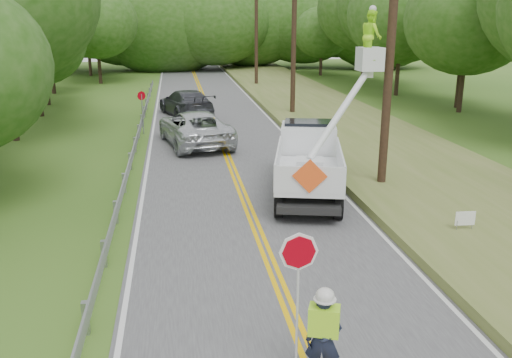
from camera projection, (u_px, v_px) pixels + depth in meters
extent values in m
plane|color=#345B1A|center=(303.00, 345.00, 10.22)|extent=(140.00, 140.00, 0.00)
cube|color=#464548|center=(229.00, 159.00, 23.47)|extent=(7.20, 96.00, 0.02)
cube|color=#FCBB01|center=(226.00, 159.00, 23.46)|extent=(0.12, 96.00, 0.00)
cube|color=#FCBB01|center=(231.00, 159.00, 23.48)|extent=(0.12, 96.00, 0.00)
cube|color=silver|center=(148.00, 162.00, 22.98)|extent=(0.12, 96.00, 0.00)
cube|color=silver|center=(306.00, 156.00, 23.96)|extent=(0.12, 96.00, 0.00)
cube|color=#94959B|center=(86.00, 318.00, 10.48)|extent=(0.12, 0.14, 0.70)
cube|color=#94959B|center=(104.00, 254.00, 13.32)|extent=(0.12, 0.14, 0.70)
cube|color=#94959B|center=(116.00, 212.00, 16.16)|extent=(0.12, 0.14, 0.70)
cube|color=#94959B|center=(124.00, 183.00, 19.00)|extent=(0.12, 0.14, 0.70)
cube|color=#94959B|center=(130.00, 161.00, 21.84)|extent=(0.12, 0.14, 0.70)
cube|color=#94959B|center=(135.00, 145.00, 24.68)|extent=(0.12, 0.14, 0.70)
cube|color=#94959B|center=(139.00, 131.00, 27.53)|extent=(0.12, 0.14, 0.70)
cube|color=#94959B|center=(142.00, 121.00, 30.37)|extent=(0.12, 0.14, 0.70)
cube|color=#94959B|center=(144.00, 112.00, 33.21)|extent=(0.12, 0.14, 0.70)
cube|color=#94959B|center=(146.00, 104.00, 36.05)|extent=(0.12, 0.14, 0.70)
cube|color=#94959B|center=(148.00, 98.00, 38.89)|extent=(0.12, 0.14, 0.70)
cube|color=#94959B|center=(150.00, 92.00, 41.73)|extent=(0.12, 0.14, 0.70)
cube|color=#94959B|center=(151.00, 88.00, 44.57)|extent=(0.12, 0.14, 0.70)
cube|color=#94959B|center=(135.00, 144.00, 23.68)|extent=(0.05, 48.00, 0.34)
cylinder|color=black|center=(391.00, 47.00, 18.02)|extent=(0.30, 0.30, 10.00)
cylinder|color=black|center=(294.00, 34.00, 32.22)|extent=(0.30, 0.30, 10.00)
cylinder|color=black|center=(256.00, 28.00, 46.42)|extent=(0.30, 0.30, 10.00)
cube|color=#556729|center=(385.00, 151.00, 24.45)|extent=(7.00, 96.00, 0.30)
cylinder|color=#332319|center=(11.00, 100.00, 26.56)|extent=(0.32, 0.32, 4.02)
cylinder|color=#332319|center=(39.00, 95.00, 33.37)|extent=(0.32, 0.32, 2.69)
ellipsoid|color=#214D0F|center=(33.00, 40.00, 32.42)|extent=(6.27, 6.27, 5.52)
cylinder|color=#332319|center=(47.00, 88.00, 37.75)|extent=(0.32, 0.32, 2.34)
ellipsoid|color=#214D0F|center=(42.00, 46.00, 36.93)|extent=(5.46, 5.46, 4.80)
cylinder|color=#332319|center=(53.00, 77.00, 43.32)|extent=(0.32, 0.32, 2.60)
ellipsoid|color=#214D0F|center=(48.00, 37.00, 42.41)|extent=(6.06, 6.06, 5.33)
cylinder|color=#332319|center=(99.00, 66.00, 49.79)|extent=(0.32, 0.32, 3.20)
ellipsoid|color=#214D0F|center=(96.00, 22.00, 48.66)|extent=(7.48, 7.48, 6.58)
cylinder|color=#332319|center=(90.00, 59.00, 56.25)|extent=(0.32, 0.32, 3.43)
ellipsoid|color=#214D0F|center=(86.00, 17.00, 55.05)|extent=(7.99, 7.99, 7.03)
cylinder|color=#332319|center=(461.00, 86.00, 34.71)|extent=(0.32, 0.32, 3.40)
ellipsoid|color=#214D0F|center=(469.00, 18.00, 33.51)|extent=(7.93, 7.93, 6.98)
cylinder|color=#332319|center=(459.00, 83.00, 36.54)|extent=(0.32, 0.32, 3.28)
ellipsoid|color=#214D0F|center=(466.00, 22.00, 35.39)|extent=(7.65, 7.65, 6.73)
cylinder|color=#332319|center=(397.00, 73.00, 42.21)|extent=(0.32, 0.32, 3.54)
ellipsoid|color=#214D0F|center=(402.00, 15.00, 40.97)|extent=(8.26, 8.26, 7.27)
cylinder|color=#332319|center=(388.00, 64.00, 47.30)|extent=(0.32, 0.32, 3.99)
ellipsoid|color=#214D0F|center=(392.00, 5.00, 45.90)|extent=(9.32, 9.32, 8.20)
cylinder|color=#332319|center=(363.00, 61.00, 51.06)|extent=(0.32, 0.32, 3.88)
ellipsoid|color=#214D0F|center=(366.00, 8.00, 49.70)|extent=(9.06, 9.06, 7.98)
cylinder|color=#332319|center=(321.00, 63.00, 56.87)|extent=(0.32, 0.32, 2.56)
ellipsoid|color=#214D0F|center=(322.00, 32.00, 55.96)|extent=(5.97, 5.97, 5.26)
ellipsoid|color=#214D0F|center=(39.00, 21.00, 61.07)|extent=(13.18, 9.88, 9.88)
ellipsoid|color=#214D0F|center=(83.00, 21.00, 61.15)|extent=(10.94, 8.20, 8.20)
ellipsoid|color=#214D0F|center=(126.00, 21.00, 61.01)|extent=(13.30, 9.97, 9.97)
ellipsoid|color=#214D0F|center=(164.00, 21.00, 61.38)|extent=(16.45, 12.34, 12.34)
ellipsoid|color=#214D0F|center=(213.00, 21.00, 60.50)|extent=(13.11, 9.83, 9.83)
ellipsoid|color=#214D0F|center=(250.00, 21.00, 64.37)|extent=(14.29, 10.72, 10.72)
ellipsoid|color=#214D0F|center=(304.00, 21.00, 64.52)|extent=(13.42, 10.06, 10.06)
ellipsoid|color=#214D0F|center=(338.00, 21.00, 64.23)|extent=(11.44, 8.58, 8.58)
ellipsoid|color=#214D0F|center=(382.00, 21.00, 63.00)|extent=(14.92, 11.19, 11.19)
imported|color=#191E33|center=(323.00, 340.00, 8.92)|extent=(0.69, 0.58, 1.63)
cube|color=#99E01E|center=(324.00, 320.00, 8.81)|extent=(0.58, 0.46, 0.50)
ellipsoid|color=silver|center=(325.00, 295.00, 8.68)|extent=(0.30, 0.30, 0.24)
cylinder|color=#B7B7B7|center=(297.00, 318.00, 8.96)|extent=(0.04, 0.04, 2.28)
cylinder|color=#A3000E|center=(299.00, 252.00, 8.62)|extent=(0.65, 0.05, 0.65)
cylinder|color=black|center=(279.00, 204.00, 16.58)|extent=(0.47, 0.91, 0.87)
cylinder|color=black|center=(338.00, 205.00, 16.43)|extent=(0.47, 0.91, 0.87)
cylinder|color=black|center=(281.00, 186.00, 18.30)|extent=(0.47, 0.91, 0.87)
cylinder|color=black|center=(335.00, 187.00, 18.15)|extent=(0.47, 0.91, 0.87)
cylinder|color=black|center=(284.00, 168.00, 20.45)|extent=(0.47, 0.91, 0.87)
cylinder|color=black|center=(332.00, 169.00, 20.31)|extent=(0.47, 0.91, 0.87)
cube|color=black|center=(308.00, 183.00, 18.47)|extent=(3.19, 6.06, 0.23)
cube|color=silver|center=(309.00, 175.00, 17.74)|extent=(2.99, 4.52, 0.20)
cube|color=silver|center=(278.00, 161.00, 17.69)|extent=(1.02, 4.05, 0.81)
cube|color=silver|center=(341.00, 163.00, 17.52)|extent=(1.02, 4.05, 0.81)
cube|color=silver|center=(310.00, 180.00, 15.64)|extent=(2.03, 0.54, 0.81)
cube|color=silver|center=(308.00, 146.00, 20.59)|extent=(2.37, 2.14, 1.62)
cube|color=black|center=(309.00, 130.00, 20.59)|extent=(2.03, 1.56, 0.68)
cube|color=silver|center=(309.00, 170.00, 16.66)|extent=(0.98, 0.98, 0.72)
cube|color=silver|center=(370.00, 59.00, 18.03)|extent=(0.77, 0.77, 0.77)
imported|color=#99E01E|center=(371.00, 36.00, 17.81)|extent=(0.62, 0.80, 1.65)
cube|color=#FF561A|center=(310.00, 176.00, 15.54)|extent=(1.00, 0.28, 1.02)
imported|color=silver|center=(195.00, 128.00, 25.96)|extent=(3.82, 6.33, 1.64)
imported|color=#3B3C44|center=(186.00, 103.00, 33.53)|extent=(3.71, 6.00, 1.62)
cylinder|color=#94959B|center=(143.00, 114.00, 28.27)|extent=(0.06, 0.06, 2.13)
cylinder|color=#A3000E|center=(141.00, 96.00, 27.99)|extent=(0.41, 0.29, 0.48)
cube|color=white|center=(465.00, 218.00, 14.89)|extent=(0.57, 0.06, 0.40)
cylinder|color=#94959B|center=(456.00, 230.00, 14.96)|extent=(0.02, 0.02, 0.57)
cylinder|color=#94959B|center=(472.00, 229.00, 15.02)|extent=(0.02, 0.02, 0.57)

